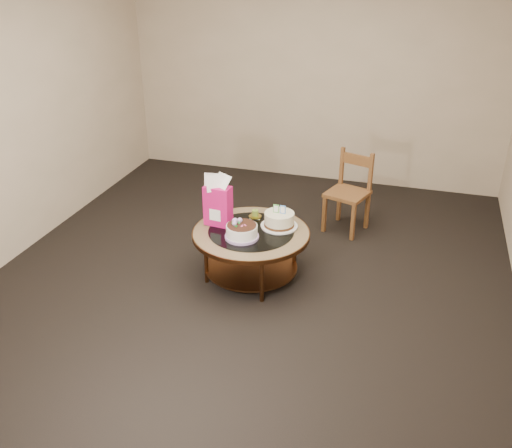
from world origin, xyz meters
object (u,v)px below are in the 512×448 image
(coffee_table, at_px, (251,239))
(cream_cake, at_px, (279,220))
(gift_bag, at_px, (218,200))
(dining_chair, at_px, (349,192))
(decorated_cake, at_px, (242,232))

(coffee_table, bearing_deg, cream_cake, 35.71)
(coffee_table, height_order, gift_bag, gift_bag)
(dining_chair, bearing_deg, coffee_table, -101.05)
(coffee_table, relative_size, cream_cake, 3.15)
(gift_bag, distance_m, dining_chair, 1.54)
(coffee_table, xyz_separation_m, dining_chair, (0.67, 1.19, 0.04))
(dining_chair, bearing_deg, gift_bag, -112.17)
(cream_cake, xyz_separation_m, gift_bag, (-0.52, -0.11, 0.17))
(decorated_cake, bearing_deg, cream_cake, 49.78)
(coffee_table, distance_m, cream_cake, 0.30)
(decorated_cake, xyz_separation_m, dining_chair, (0.71, 1.33, -0.10))
(cream_cake, bearing_deg, coffee_table, -142.39)
(cream_cake, bearing_deg, dining_chair, 68.14)
(decorated_cake, xyz_separation_m, gift_bag, (-0.27, 0.18, 0.17))
(coffee_table, height_order, dining_chair, dining_chair)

